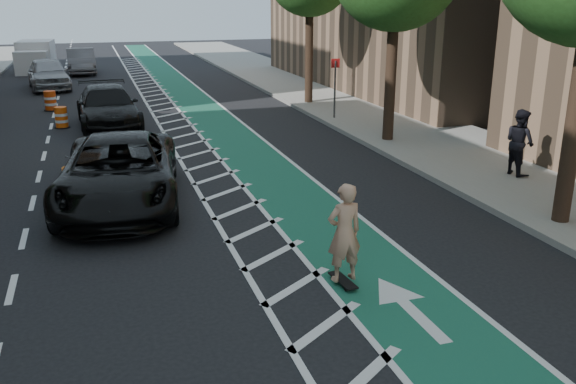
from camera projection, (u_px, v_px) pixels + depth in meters
name	position (u px, v px, depth m)	size (l,w,h in m)	color
ground	(197.00, 265.00, 11.40)	(120.00, 120.00, 0.00)	black
bike_lane	(234.00, 140.00, 21.33)	(2.00, 90.00, 0.01)	#175347
buffer_strip	(191.00, 143.00, 20.90)	(1.40, 90.00, 0.01)	silver
sidewalk_right	(400.00, 126.00, 23.20)	(5.00, 90.00, 0.15)	gray
curb_right	(341.00, 130.00, 22.49)	(0.12, 90.00, 0.16)	gray
sign_post	(335.00, 88.00, 24.07)	(0.35, 0.08, 2.47)	#4C4C4C
skateboard	(343.00, 280.00, 10.62)	(0.28, 0.77, 0.10)	black
skateboarder	(344.00, 233.00, 10.34)	(0.64, 0.42, 1.75)	tan
suv_near	(119.00, 172.00, 14.49)	(2.70, 5.85, 1.63)	black
suv_far	(108.00, 107.00, 23.10)	(2.17, 5.34, 1.55)	black
car_silver	(48.00, 73.00, 32.74)	(1.96, 4.88, 1.66)	#A1A1A6
car_grey	(81.00, 61.00, 39.25)	(1.66, 4.77, 1.57)	slate
pedestrian	(520.00, 142.00, 16.42)	(0.87, 0.68, 1.80)	black
box_truck	(36.00, 58.00, 40.36)	(2.37, 4.82, 1.96)	silver
barrel_a	(74.00, 185.00, 14.92)	(0.62, 0.62, 0.85)	#DB620B
barrel_b	(61.00, 118.00, 23.16)	(0.59, 0.59, 0.80)	#FF590D
barrel_c	(50.00, 101.00, 26.66)	(0.63, 0.63, 0.86)	#E2420B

